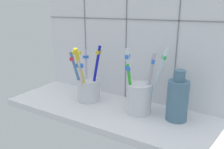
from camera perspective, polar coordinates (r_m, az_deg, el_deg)
The scene contains 5 objects.
counter_slab at distance 69.04cm, azimuth -1.03°, elevation -9.23°, with size 64.00×22.00×2.00cm, color silver.
tile_wall_back at distance 73.13cm, azimuth 3.96°, elevation 9.81°, with size 64.00×2.20×45.00cm.
toothbrush_cup_left at distance 73.24cm, azimuth -6.10°, elevation -3.14°, with size 9.88×11.17×18.15cm.
toothbrush_cup_right at distance 64.66cm, azimuth 6.89°, elevation -5.20°, with size 10.29×9.05×18.78cm.
ceramic_vase at distance 62.41cm, azimuth 16.04°, elevation -5.89°, with size 5.58×5.58×13.71cm.
Camera 1 is at (33.18, -52.62, 30.96)cm, focal length 36.61 mm.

